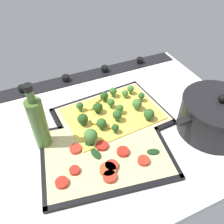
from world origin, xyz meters
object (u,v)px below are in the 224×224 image
at_px(baking_tray_front, 111,117).
at_px(veggie_pizza_back, 105,154).
at_px(baking_tray_back, 106,154).
at_px(cooking_pot, 216,116).
at_px(oil_bottle, 39,124).
at_px(broccoli_pizza, 111,114).

bearing_deg(baking_tray_front, veggie_pizza_back, 59.97).
bearing_deg(baking_tray_back, cooking_pot, 172.92).
relative_size(baking_tray_back, oil_bottle, 1.80).
relative_size(veggie_pizza_back, cooking_pot, 1.29).
xyz_separation_m(broccoli_pizza, cooking_pot, (-0.27, 0.17, 0.04)).
xyz_separation_m(baking_tray_front, oil_bottle, (0.22, 0.03, 0.09)).
bearing_deg(oil_bottle, baking_tray_back, 145.42).
height_order(veggie_pizza_back, cooking_pot, cooking_pot).
bearing_deg(broccoli_pizza, veggie_pizza_back, 60.15).
bearing_deg(broccoli_pizza, baking_tray_back, 60.14).
bearing_deg(veggie_pizza_back, baking_tray_front, -120.03).
distance_m(veggie_pizza_back, cooking_pot, 0.35).
distance_m(baking_tray_front, oil_bottle, 0.24).
relative_size(baking_tray_front, cooking_pot, 1.27).
distance_m(cooking_pot, oil_bottle, 0.51).
xyz_separation_m(cooking_pot, oil_bottle, (0.49, -0.14, 0.03)).
bearing_deg(oil_bottle, veggie_pizza_back, 143.68).
height_order(baking_tray_front, baking_tray_back, same).
height_order(baking_tray_front, oil_bottle, oil_bottle).
bearing_deg(cooking_pot, veggie_pizza_back, -6.23).
xyz_separation_m(veggie_pizza_back, cooking_pot, (-0.34, 0.04, 0.04)).
bearing_deg(oil_bottle, broccoli_pizza, -173.93).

